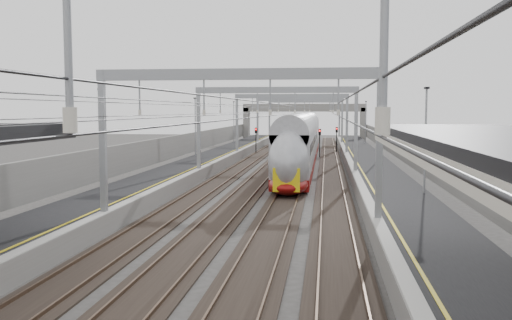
# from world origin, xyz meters

# --- Properties ---
(platform_left) EXTENTS (4.00, 120.00, 1.00)m
(platform_left) POSITION_xyz_m (-8.00, 45.00, 0.50)
(platform_left) COLOR black
(platform_left) RESTS_ON ground
(platform_right) EXTENTS (4.00, 120.00, 1.00)m
(platform_right) POSITION_xyz_m (8.00, 45.00, 0.50)
(platform_right) COLOR black
(platform_right) RESTS_ON ground
(tracks) EXTENTS (11.40, 140.00, 0.20)m
(tracks) POSITION_xyz_m (0.00, 45.00, 0.05)
(tracks) COLOR black
(tracks) RESTS_ON ground
(overhead_line) EXTENTS (13.00, 140.00, 6.60)m
(overhead_line) POSITION_xyz_m (0.00, 51.62, 6.14)
(overhead_line) COLOR gray
(overhead_line) RESTS_ON platform_left
(overbridge) EXTENTS (22.00, 2.20, 6.90)m
(overbridge) POSITION_xyz_m (0.00, 100.00, 5.31)
(overbridge) COLOR slate
(overbridge) RESTS_ON ground
(wall_left) EXTENTS (0.30, 120.00, 3.20)m
(wall_left) POSITION_xyz_m (-11.20, 45.00, 1.60)
(wall_left) COLOR slate
(wall_left) RESTS_ON ground
(wall_right) EXTENTS (0.30, 120.00, 3.20)m
(wall_right) POSITION_xyz_m (11.20, 45.00, 1.60)
(wall_right) COLOR slate
(wall_right) RESTS_ON ground
(train) EXTENTS (2.75, 50.12, 4.35)m
(train) POSITION_xyz_m (1.50, 55.91, 2.13)
(train) COLOR maroon
(train) RESTS_ON ground
(signal_green) EXTENTS (0.32, 0.32, 3.48)m
(signal_green) POSITION_xyz_m (-5.20, 71.09, 2.42)
(signal_green) COLOR black
(signal_green) RESTS_ON ground
(signal_red_near) EXTENTS (0.32, 0.32, 3.48)m
(signal_red_near) POSITION_xyz_m (3.20, 66.66, 2.42)
(signal_red_near) COLOR black
(signal_red_near) RESTS_ON ground
(signal_red_far) EXTENTS (0.32, 0.32, 3.48)m
(signal_red_far) POSITION_xyz_m (5.40, 74.98, 2.42)
(signal_red_far) COLOR black
(signal_red_far) RESTS_ON ground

